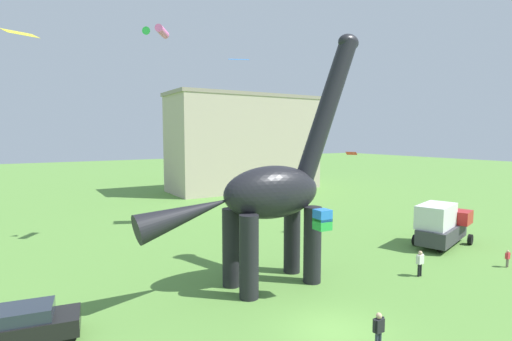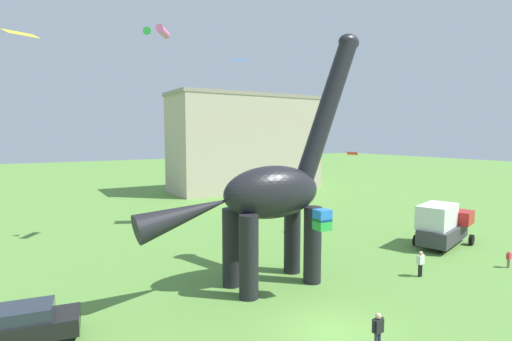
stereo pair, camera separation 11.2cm
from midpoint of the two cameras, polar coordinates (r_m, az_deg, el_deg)
The scene contains 13 objects.
ground_plane at distance 18.17m, azimuth 11.21°, elevation -22.08°, with size 240.00×240.00×0.00m, color #5B8E3D.
dinosaur_sculpture at distance 21.25m, azimuth 2.14°, elevation -3.20°, with size 13.73×2.91×14.35m.
parked_sedan_left at distance 18.96m, azimuth -31.30°, elevation -18.86°, with size 4.43×2.41×1.55m.
parked_box_truck at distance 32.45m, azimuth 25.49°, elevation -7.11°, with size 5.97×3.65×3.20m.
person_vendor_side at distance 29.52m, azimuth 32.93°, elevation -10.61°, with size 0.41×0.18×1.10m.
person_near_flyer at distance 25.27m, azimuth 22.84°, elevation -12.15°, with size 0.58×0.25×1.54m.
person_photographer at distance 16.76m, azimuth 17.38°, elevation -21.19°, with size 0.57×0.25×1.51m.
kite_trailing at distance 34.76m, azimuth -2.65°, elevation 16.00°, with size 2.17×1.94×0.32m.
kite_high_left at distance 24.13m, azimuth -31.49°, elevation 16.83°, with size 1.80×1.54×0.40m.
kite_drifting at distance 19.71m, azimuth 9.57°, elevation -7.13°, with size 0.75×0.75×1.02m.
kite_far_right at distance 32.62m, azimuth 13.75°, elevation 2.46°, with size 0.97×1.05×0.28m.
kite_mid_center at distance 30.90m, azimuth -14.19°, elevation 19.20°, with size 2.09×2.00×0.59m.
background_building_block at distance 58.86m, azimuth -1.72°, elevation 4.13°, with size 22.96×8.74×14.29m.
Camera 1 is at (-11.08, -11.76, 8.32)m, focal length 27.21 mm.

